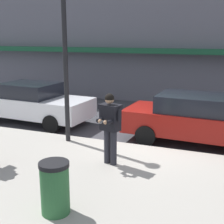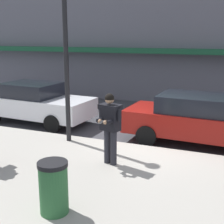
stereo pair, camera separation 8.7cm
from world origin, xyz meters
The scene contains 8 objects.
ground_plane centered at (0.00, 0.00, 0.00)m, with size 80.00×80.00×0.00m, color #3D3D42.
sidewalk centered at (1.00, -2.85, 0.07)m, with size 32.00×5.30×0.14m, color #A8A399.
curb_paint_line centered at (1.00, 0.05, 0.00)m, with size 28.00×0.12×0.01m, color silver.
parked_sedan_near centered at (-4.90, 1.17, 0.79)m, with size 4.60×2.14×1.54m.
parked_sedan_mid centered at (1.26, 0.97, 0.79)m, with size 4.58×2.09×1.54m.
man_texting_on_phone centered at (-0.50, -1.84, 1.25)m, with size 0.63×0.64×1.81m.
street_lamp_post centered at (-2.38, -0.65, 3.14)m, with size 0.36×0.36×4.88m.
trash_bin centered at (-0.59, -4.30, 0.63)m, with size 0.55×0.55×0.98m.
Camera 1 is at (2.23, -8.68, 3.27)m, focal length 50.00 mm.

